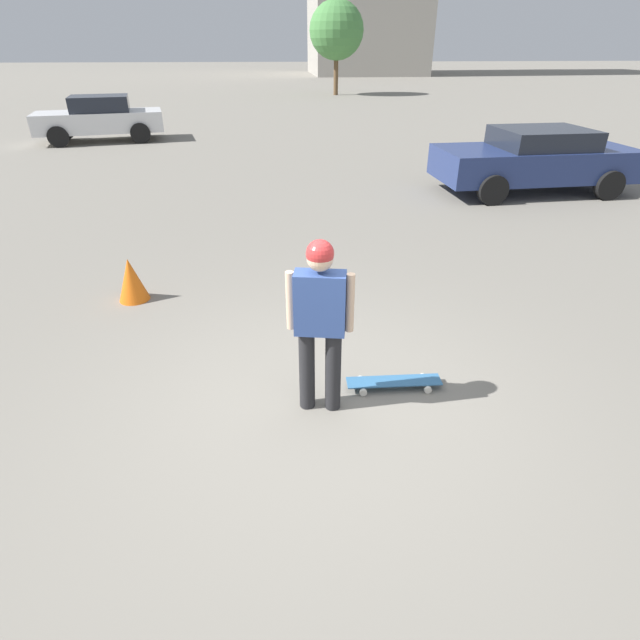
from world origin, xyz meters
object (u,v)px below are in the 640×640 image
at_px(person, 320,316).
at_px(traffic_cone, 131,280).
at_px(skateboard, 394,382).
at_px(car_parked_near, 535,159).
at_px(car_parked_far, 100,118).

distance_m(person, traffic_cone, 3.45).
relative_size(skateboard, car_parked_near, 0.21).
bearing_deg(car_parked_far, skateboard, 102.53).
bearing_deg(skateboard, car_parked_far, -63.84).
relative_size(car_parked_near, traffic_cone, 7.61).
bearing_deg(car_parked_near, skateboard, 52.84).
xyz_separation_m(person, car_parked_near, (-5.64, -7.42, -0.24)).
xyz_separation_m(person, car_parked_far, (6.22, -15.58, -0.20)).
bearing_deg(skateboard, car_parked_near, -122.37).
distance_m(car_parked_near, traffic_cone, 9.33).
relative_size(person, car_parked_far, 0.37).
xyz_separation_m(person, skateboard, (-0.76, -0.21, -0.90)).
distance_m(person, car_parked_far, 16.78).
relative_size(person, traffic_cone, 2.84).
bearing_deg(car_parked_far, car_parked_near, 133.57).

